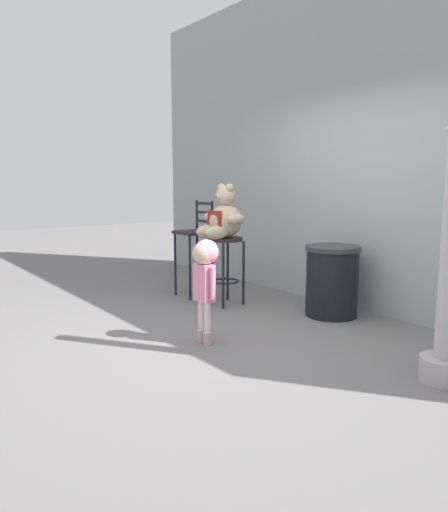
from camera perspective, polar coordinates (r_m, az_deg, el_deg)
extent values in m
plane|color=slate|center=(4.46, 1.23, -10.03)|extent=(24.00, 24.00, 0.00)
cube|color=#959C9B|center=(5.68, 17.28, 13.46)|extent=(7.92, 0.30, 3.88)
cylinder|color=black|center=(5.60, 0.18, 2.00)|extent=(0.40, 0.40, 0.04)
cylinder|color=black|center=(5.69, -1.95, -1.96)|extent=(0.03, 0.03, 0.76)
cylinder|color=black|center=(5.45, -0.11, -2.43)|extent=(0.03, 0.03, 0.76)
cylinder|color=black|center=(5.87, 0.44, -1.62)|extent=(0.03, 0.03, 0.76)
cylinder|color=black|center=(5.64, 2.32, -2.06)|extent=(0.03, 0.03, 0.76)
torus|color=black|center=(5.68, 0.18, -3.00)|extent=(0.32, 0.32, 0.02)
sphere|color=tan|center=(5.58, 0.18, 4.18)|extent=(0.39, 0.39, 0.39)
cube|color=maroon|center=(5.48, -1.13, 4.20)|extent=(0.24, 0.03, 0.23)
sphere|color=tan|center=(5.56, 0.18, 7.17)|extent=(0.23, 0.23, 0.23)
ellipsoid|color=tan|center=(5.50, -0.63, 7.01)|extent=(0.10, 0.07, 0.07)
sphere|color=black|center=(5.49, -0.86, 7.02)|extent=(0.03, 0.03, 0.03)
sphere|color=tan|center=(5.63, -0.33, 8.13)|extent=(0.09, 0.09, 0.09)
sphere|color=tan|center=(5.50, 0.70, 8.11)|extent=(0.09, 0.09, 0.09)
ellipsoid|color=tan|center=(5.74, -1.48, 4.69)|extent=(0.14, 0.22, 0.12)
ellipsoid|color=tan|center=(5.38, 1.46, 4.41)|extent=(0.14, 0.22, 0.12)
ellipsoid|color=tan|center=(5.55, -1.87, 2.95)|extent=(0.13, 0.33, 0.15)
ellipsoid|color=tan|center=(5.41, -0.80, 2.80)|extent=(0.13, 0.33, 0.15)
cylinder|color=#C49A9D|center=(4.43, -2.68, -9.44)|extent=(0.08, 0.08, 0.11)
cylinder|color=silver|center=(4.37, -2.70, -7.02)|extent=(0.06, 0.06, 0.28)
cylinder|color=#C49A9D|center=(4.36, -1.97, -9.75)|extent=(0.08, 0.08, 0.11)
cylinder|color=silver|center=(4.30, -1.99, -7.29)|extent=(0.06, 0.06, 0.28)
cube|color=pink|center=(4.26, -2.37, -3.18)|extent=(0.19, 0.11, 0.33)
cylinder|color=pink|center=(4.36, -3.32, -2.70)|extent=(0.05, 0.05, 0.28)
cylinder|color=pink|center=(4.16, -1.38, -3.25)|extent=(0.05, 0.05, 0.28)
sphere|color=#D8B293|center=(4.22, -2.39, 0.32)|extent=(0.20, 0.20, 0.20)
sphere|color=pink|center=(4.23, -2.11, 0.49)|extent=(0.22, 0.22, 0.22)
cylinder|color=black|center=(5.32, 12.66, -3.17)|extent=(0.55, 0.55, 0.72)
cylinder|color=#2D2D33|center=(5.25, 12.80, 0.91)|extent=(0.59, 0.59, 0.05)
cylinder|color=#AA9E9F|center=(3.93, 24.44, -12.14)|extent=(0.32, 0.32, 0.18)
cube|color=black|center=(6.04, -3.65, 2.83)|extent=(0.40, 0.40, 0.03)
cylinder|color=black|center=(6.15, -5.80, -1.01)|extent=(0.03, 0.03, 0.80)
cylinder|color=black|center=(5.87, -4.06, -1.46)|extent=(0.03, 0.03, 0.80)
cylinder|color=black|center=(6.33, -3.20, -0.70)|extent=(0.03, 0.03, 0.80)
cylinder|color=black|center=(6.06, -1.40, -1.11)|extent=(0.03, 0.03, 0.80)
cylinder|color=black|center=(6.26, -3.25, 4.92)|extent=(0.03, 0.03, 0.37)
cylinder|color=black|center=(5.98, -1.42, 4.75)|extent=(0.03, 0.03, 0.37)
cube|color=black|center=(6.12, -2.35, 4.14)|extent=(0.34, 0.02, 0.04)
cube|color=black|center=(6.12, -2.36, 5.19)|extent=(0.34, 0.02, 0.04)
cube|color=black|center=(6.11, -2.36, 6.24)|extent=(0.34, 0.02, 0.04)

